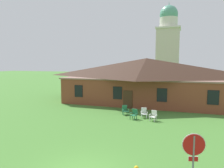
% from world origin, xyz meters
% --- Properties ---
extents(brick_building, '(21.21, 10.40, 5.90)m').
position_xyz_m(brick_building, '(-0.00, 19.67, 3.01)').
color(brick_building, brown).
rests_on(brick_building, ground).
extents(dome_tower, '(5.18, 5.18, 18.58)m').
position_xyz_m(dome_tower, '(1.61, 39.28, 8.47)').
color(dome_tower, beige).
rests_on(dome_tower, ground).
extents(stop_sign, '(0.79, 0.23, 2.85)m').
position_xyz_m(stop_sign, '(4.90, -0.80, 2.03)').
color(stop_sign, slate).
rests_on(stop_sign, ground).
extents(lawn_chair_by_porch, '(0.84, 0.86, 0.96)m').
position_xyz_m(lawn_chair_by_porch, '(-0.87, 11.75, 0.50)').
color(lawn_chair_by_porch, '#28704C').
rests_on(lawn_chair_by_porch, ground).
extents(lawn_chair_near_door, '(0.74, 0.79, 0.96)m').
position_xyz_m(lawn_chair_near_door, '(0.37, 10.40, 0.50)').
color(lawn_chair_near_door, '#28704C').
rests_on(lawn_chair_near_door, ground).
extents(lawn_chair_left_end, '(0.74, 0.78, 0.96)m').
position_xyz_m(lawn_chair_left_end, '(1.17, 11.20, 0.50)').
color(lawn_chair_left_end, white).
rests_on(lawn_chair_left_end, ground).
extents(lawn_chair_middle, '(0.74, 0.79, 0.96)m').
position_xyz_m(lawn_chair_middle, '(2.18, 10.39, 0.50)').
color(lawn_chair_middle, silver).
rests_on(lawn_chair_middle, ground).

